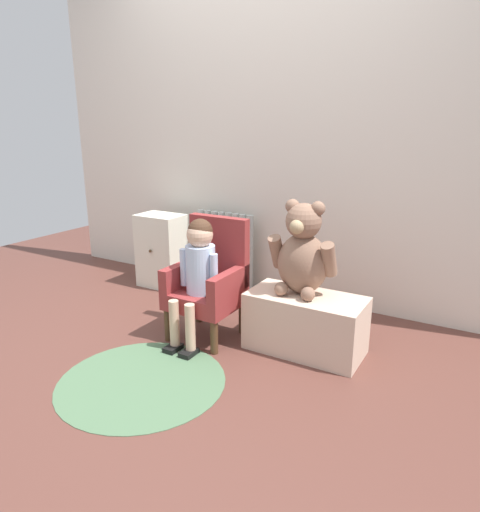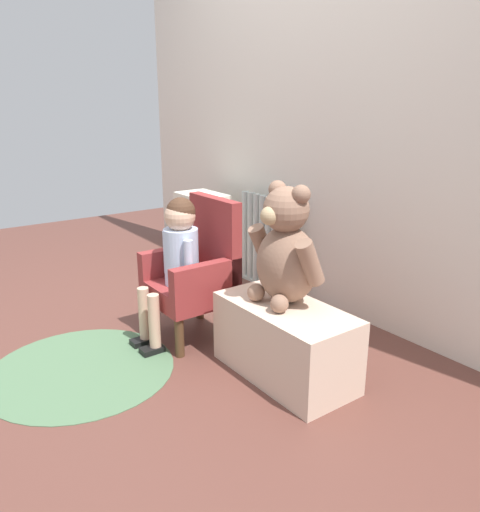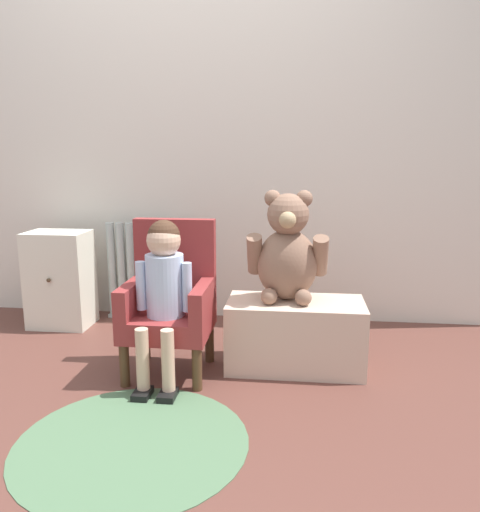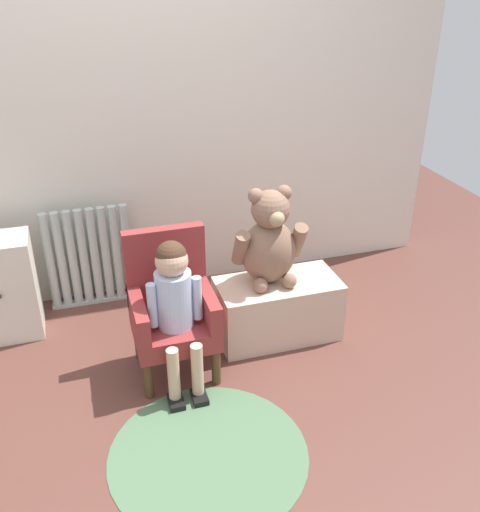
# 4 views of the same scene
# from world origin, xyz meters

# --- Properties ---
(ground_plane) EXTENTS (6.00, 6.00, 0.00)m
(ground_plane) POSITION_xyz_m (0.00, 0.00, 0.00)
(ground_plane) COLOR brown
(back_wall) EXTENTS (3.80, 0.05, 2.40)m
(back_wall) POSITION_xyz_m (0.00, 1.30, 1.20)
(back_wall) COLOR silver
(back_wall) RESTS_ON ground_plane
(radiator) EXTENTS (0.50, 0.05, 0.60)m
(radiator) POSITION_xyz_m (-0.30, 1.18, 0.30)
(radiator) COLOR #AAB9B5
(radiator) RESTS_ON ground_plane
(small_dresser) EXTENTS (0.35, 0.28, 0.57)m
(small_dresser) POSITION_xyz_m (-0.77, 0.99, 0.28)
(small_dresser) COLOR silver
(small_dresser) RESTS_ON ground_plane
(child_armchair) EXTENTS (0.39, 0.38, 0.71)m
(child_armchair) POSITION_xyz_m (0.04, 0.46, 0.34)
(child_armchair) COLOR maroon
(child_armchair) RESTS_ON ground_plane
(child_figure) EXTENTS (0.25, 0.35, 0.73)m
(child_figure) POSITION_xyz_m (0.04, 0.35, 0.48)
(child_figure) COLOR silver
(child_figure) RESTS_ON ground_plane
(low_bench) EXTENTS (0.65, 0.32, 0.33)m
(low_bench) POSITION_xyz_m (0.62, 0.55, 0.16)
(low_bench) COLOR beige
(low_bench) RESTS_ON ground_plane
(large_teddy_bear) EXTENTS (0.38, 0.27, 0.52)m
(large_teddy_bear) POSITION_xyz_m (0.58, 0.58, 0.56)
(large_teddy_bear) COLOR #8A6651
(large_teddy_bear) RESTS_ON low_bench
(floor_rug) EXTENTS (0.84, 0.84, 0.01)m
(floor_rug) POSITION_xyz_m (0.05, -0.18, 0.00)
(floor_rug) COLOR #4D6E4D
(floor_rug) RESTS_ON ground_plane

